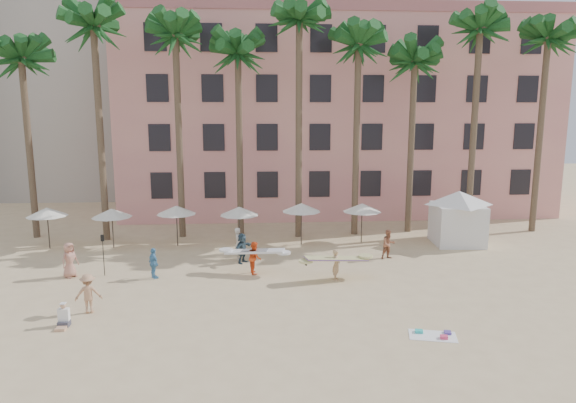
% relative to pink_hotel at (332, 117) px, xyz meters
% --- Properties ---
extents(ground, '(120.00, 120.00, 0.00)m').
position_rel_pink_hotel_xyz_m(ground, '(-7.00, -26.00, -8.00)').
color(ground, '#D1B789').
rests_on(ground, ground).
extents(pink_hotel, '(35.00, 14.00, 16.00)m').
position_rel_pink_hotel_xyz_m(pink_hotel, '(0.00, 0.00, 0.00)').
color(pink_hotel, '#E69B8C').
rests_on(pink_hotel, ground).
extents(palm_row, '(44.40, 5.40, 16.30)m').
position_rel_pink_hotel_xyz_m(palm_row, '(-6.49, -11.00, 4.97)').
color(palm_row, brown).
rests_on(palm_row, ground).
extents(umbrella_row, '(22.50, 2.70, 2.73)m').
position_rel_pink_hotel_xyz_m(umbrella_row, '(-10.00, -13.50, -5.67)').
color(umbrella_row, '#332B23').
rests_on(umbrella_row, ground).
extents(cabana, '(4.79, 4.79, 3.50)m').
position_rel_pink_hotel_xyz_m(cabana, '(6.15, -14.13, -5.93)').
color(cabana, silver).
rests_on(cabana, ground).
extents(beach_towel, '(1.98, 1.40, 0.14)m').
position_rel_pink_hotel_xyz_m(beach_towel, '(-0.12, -27.63, -7.97)').
color(beach_towel, white).
rests_on(beach_towel, ground).
extents(carrier_yellow, '(3.37, 1.42, 1.62)m').
position_rel_pink_hotel_xyz_m(carrier_yellow, '(-2.86, -20.78, -7.06)').
color(carrier_yellow, tan).
rests_on(carrier_yellow, ground).
extents(carrier_white, '(3.24, 1.46, 1.73)m').
position_rel_pink_hotel_xyz_m(carrier_white, '(-7.04, -19.40, -7.07)').
color(carrier_white, '#F14C19').
rests_on(carrier_white, ground).
extents(beachgoers, '(18.52, 8.39, 1.90)m').
position_rel_pink_hotel_xyz_m(beachgoers, '(-9.74, -19.41, -7.12)').
color(beachgoers, beige).
rests_on(beachgoers, ground).
extents(paddle, '(0.18, 0.04, 2.23)m').
position_rel_pink_hotel_xyz_m(paddle, '(-14.98, -19.28, -6.59)').
color(paddle, black).
rests_on(paddle, ground).
extents(seated_man, '(0.43, 0.75, 0.97)m').
position_rel_pink_hotel_xyz_m(seated_man, '(-14.79, -25.78, -7.66)').
color(seated_man, '#3F3F4C').
rests_on(seated_man, ground).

